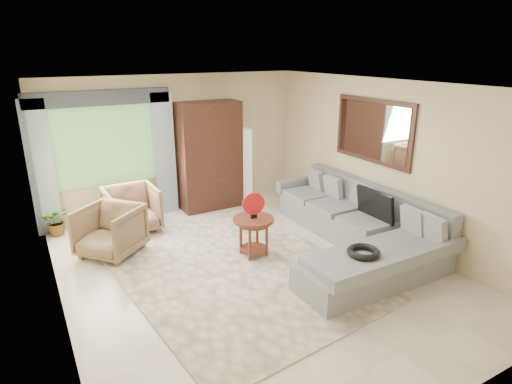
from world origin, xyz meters
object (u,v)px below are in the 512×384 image
sectional_sofa (357,232)px  armchair_right (132,209)px  potted_plant (57,221)px  armoire (209,156)px  coffee_table (254,236)px  floor_lamp (244,165)px  tv_screen (375,205)px  armchair_left (110,231)px

sectional_sofa → armchair_right: 3.81m
potted_plant → armoire: 2.95m
potted_plant → armoire: (2.84, -0.03, 0.80)m
coffee_table → floor_lamp: size_ratio=0.42×
tv_screen → coffee_table: (-1.81, 0.66, -0.39)m
armchair_right → armoire: 1.85m
armchair_right → floor_lamp: bearing=10.2°
tv_screen → floor_lamp: size_ratio=0.49×
sectional_sofa → potted_plant: (-4.08, 2.93, -0.03)m
armchair_left → sectional_sofa: bearing=22.9°
armchair_left → armoire: bearing=77.7°
coffee_table → armchair_right: armchair_right is taller
sectional_sofa → tv_screen: size_ratio=4.68×
coffee_table → floor_lamp: (1.11, 2.38, 0.42)m
sectional_sofa → coffee_table: (-1.54, 0.58, 0.04)m
sectional_sofa → armoire: 3.24m
armchair_left → armoire: size_ratio=0.41×
armchair_right → sectional_sofa: bearing=-41.4°
armchair_right → armoire: (1.67, 0.44, 0.65)m
sectional_sofa → coffee_table: sectional_sofa is taller
tv_screen → armchair_left: tv_screen is taller
sectional_sofa → floor_lamp: (-0.43, 2.96, 0.47)m
sectional_sofa → armchair_left: sectional_sofa is taller
tv_screen → potted_plant: tv_screen is taller
tv_screen → armchair_right: size_ratio=0.85×
armchair_left → floor_lamp: bearing=72.0°
coffee_table → armchair_right: 2.32m
armchair_left → coffee_table: bearing=18.5°
tv_screen → armoire: armoire is taller
potted_plant → coffee_table: bearing=-42.8°
coffee_table → potted_plant: 3.45m
sectional_sofa → tv_screen: (0.27, -0.08, 0.44)m
tv_screen → armchair_left: (-3.70, 1.79, -0.33)m
armchair_right → potted_plant: bearing=157.0°
coffee_table → floor_lamp: 2.66m
coffee_table → armoire: armoire is taller
armchair_left → armchair_right: armchair_right is taller
armoire → sectional_sofa: bearing=-66.9°
floor_lamp → coffee_table: bearing=-115.1°
tv_screen → coffee_table: size_ratio=1.19×
armchair_left → floor_lamp: size_ratio=0.57×
sectional_sofa → coffee_table: bearing=159.4°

